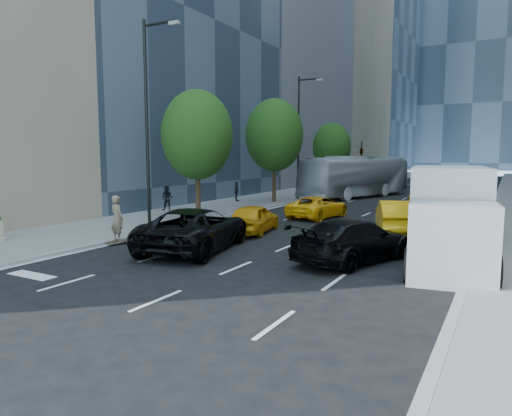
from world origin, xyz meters
The scene contains 21 objects.
ground centered at (0.00, 0.00, 0.00)m, with size 160.00×160.00×0.00m, color black.
sidewalk_left centered at (-9.00, 30.00, 0.07)m, with size 6.00×120.00×0.15m, color slate.
tower_left_mid centered at (-22.00, 42.00, 22.50)m, with size 20.00×24.00×45.00m, color slate.
tower_left_end centered at (-22.00, 92.00, 30.00)m, with size 20.00×28.00×60.00m, color #2E3A48.
lamp_near centered at (-6.32, 4.00, 5.81)m, with size 2.13×0.22×10.00m.
lamp_far centered at (-6.32, 22.00, 5.81)m, with size 2.13×0.22×10.00m.
tree_near centered at (-7.20, 9.00, 4.97)m, with size 4.20×4.20×7.46m.
tree_mid centered at (-7.20, 19.00, 5.32)m, with size 4.50×4.50×7.99m.
tree_far centered at (-7.20, 32.00, 4.62)m, with size 3.90×3.90×6.92m.
traffic_signal centered at (-6.40, 40.00, 4.23)m, with size 2.48×0.53×5.20m.
skateboarder centered at (-5.60, 1.03, 0.99)m, with size 0.72×0.47×1.98m, color #78654B.
black_sedan_lincoln centered at (-2.00, 1.74, 0.86)m, with size 2.84×6.16×1.71m, color black.
black_sedan_mercedes centered at (4.20, 2.90, 0.78)m, with size 2.17×5.34×1.55m, color black.
taxi_a centered at (-2.00, 6.50, 0.71)m, with size 1.68×4.19×1.43m, color orange.
taxi_b centered at (4.20, 9.83, 0.81)m, with size 1.71×4.91×1.62m, color #FBAA0D.
taxi_c centered at (-1.16, 13.00, 0.66)m, with size 2.19×4.74×1.32m, color #FFB40D.
taxi_d centered at (4.16, 20.50, 0.79)m, with size 2.23×5.48×1.59m, color yellow.
city_bus centered at (-3.20, 27.58, 1.86)m, with size 3.12×13.33×3.71m, color #B6B8BC.
box_truck centered at (7.15, 4.32, 1.72)m, with size 3.54×7.37×3.38m.
pedestrian_a centered at (-10.79, 10.46, 0.97)m, with size 0.80×0.62×1.64m, color black.
pedestrian_b centered at (-9.98, 17.91, 0.93)m, with size 0.91×0.38×1.55m, color black.
Camera 1 is at (8.97, -12.90, 3.83)m, focal length 32.00 mm.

